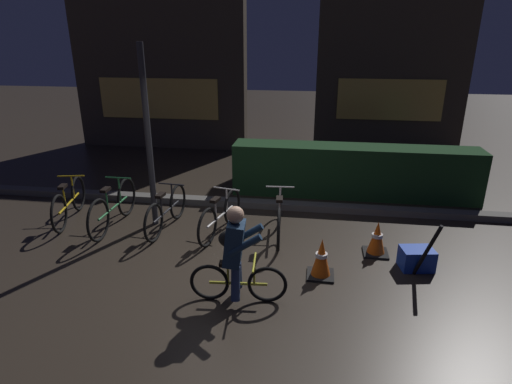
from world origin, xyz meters
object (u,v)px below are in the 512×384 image
object	(u,v)px
parked_bike_center_right	(220,215)
traffic_cone_near	(321,258)
street_post	(148,139)
closed_umbrella	(427,251)
blue_crate	(417,259)
parked_bike_right_mid	(279,216)
traffic_cone_far	(377,239)
parked_bike_leftmost	(69,202)
parked_bike_left_mid	(113,207)
cyclist	(236,254)
parked_bike_center_left	(166,211)

from	to	relation	value
parked_bike_center_right	traffic_cone_near	size ratio (longest dim) A/B	2.72
street_post	closed_umbrella	xyz separation A→B (m)	(4.19, -1.15, -1.07)
blue_crate	parked_bike_center_right	bearing A→B (deg)	167.04
street_post	parked_bike_right_mid	bearing A→B (deg)	-3.62
street_post	traffic_cone_far	xyz separation A→B (m)	(3.64, -0.55, -1.24)
parked_bike_leftmost	traffic_cone_near	bearing A→B (deg)	-117.93
street_post	parked_bike_left_mid	distance (m)	1.31
cyclist	parked_bike_center_left	bearing A→B (deg)	125.75
blue_crate	closed_umbrella	world-z (taller)	closed_umbrella
traffic_cone_near	parked_bike_right_mid	bearing A→B (deg)	120.10
traffic_cone_near	blue_crate	distance (m)	1.38
traffic_cone_far	closed_umbrella	world-z (taller)	closed_umbrella
parked_bike_center_right	cyclist	size ratio (longest dim) A/B	1.21
parked_bike_left_mid	parked_bike_right_mid	xyz separation A→B (m)	(2.78, 0.08, -0.02)
traffic_cone_near	traffic_cone_far	world-z (taller)	traffic_cone_near
traffic_cone_far	blue_crate	xyz separation A→B (m)	(0.51, -0.35, -0.10)
parked_bike_center_left	closed_umbrella	distance (m)	4.04
blue_crate	closed_umbrella	bearing A→B (deg)	-78.58
closed_umbrella	parked_bike_right_mid	bearing A→B (deg)	-165.60
traffic_cone_far	closed_umbrella	xyz separation A→B (m)	(0.56, -0.60, 0.16)
parked_bike_leftmost	traffic_cone_far	size ratio (longest dim) A/B	3.04
parked_bike_leftmost	parked_bike_left_mid	size ratio (longest dim) A/B	0.92
parked_bike_leftmost	closed_umbrella	xyz separation A→B (m)	(5.71, -1.07, 0.07)
blue_crate	traffic_cone_far	bearing A→B (deg)	145.68
parked_bike_left_mid	parked_bike_right_mid	size ratio (longest dim) A/B	1.06
parked_bike_right_mid	cyclist	size ratio (longest dim) A/B	1.30
parked_bike_left_mid	closed_umbrella	size ratio (longest dim) A/B	2.02
parked_bike_left_mid	traffic_cone_near	size ratio (longest dim) A/B	3.11
parked_bike_center_right	blue_crate	xyz separation A→B (m)	(2.94, -0.68, -0.17)
cyclist	closed_umbrella	world-z (taller)	cyclist
parked_bike_center_left	parked_bike_center_right	world-z (taller)	parked_bike_center_left
parked_bike_right_mid	cyclist	xyz separation A→B (m)	(-0.35, -1.86, 0.29)
traffic_cone_near	parked_bike_leftmost	bearing A→B (deg)	164.31
parked_bike_center_left	parked_bike_right_mid	size ratio (longest dim) A/B	0.96
traffic_cone_near	blue_crate	size ratio (longest dim) A/B	1.26
parked_bike_leftmost	closed_umbrella	world-z (taller)	closed_umbrella
traffic_cone_near	parked_bike_center_right	bearing A→B (deg)	146.47
closed_umbrella	traffic_cone_far	bearing A→B (deg)	173.88
parked_bike_left_mid	parked_bike_center_right	bearing A→B (deg)	-90.33
street_post	blue_crate	world-z (taller)	street_post
traffic_cone_far	cyclist	world-z (taller)	cyclist
street_post	traffic_cone_far	size ratio (longest dim) A/B	5.73
street_post	parked_bike_leftmost	bearing A→B (deg)	-176.98
parked_bike_center_left	blue_crate	world-z (taller)	parked_bike_center_left
parked_bike_left_mid	parked_bike_center_left	bearing A→B (deg)	-87.47
parked_bike_left_mid	parked_bike_right_mid	bearing A→B (deg)	-88.49
parked_bike_right_mid	traffic_cone_far	distance (m)	1.54
traffic_cone_near	parked_bike_center_left	bearing A→B (deg)	156.23
parked_bike_leftmost	cyclist	bearing A→B (deg)	-132.19
parked_bike_right_mid	parked_bike_center_left	bearing A→B (deg)	86.98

